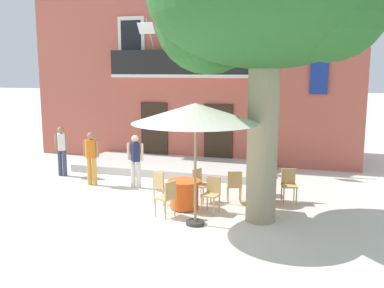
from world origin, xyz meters
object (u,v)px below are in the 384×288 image
(cafe_table_middle, at_px, (184,194))
(pedestrian_near_entrance, at_px, (91,155))
(plane_tree, at_px, (263,3))
(cafe_table_near_tree, at_px, (261,188))
(cafe_chair_near_tree_0, at_px, (234,184))
(cafe_chair_near_tree_2, at_px, (289,183))
(cafe_chair_near_tree_3, at_px, (257,177))
(cafe_chair_middle_2, at_px, (161,185))
(pedestrian_by_tree, at_px, (135,158))
(cafe_chair_middle_1, at_px, (200,183))
(cafe_chair_middle_3, at_px, (167,196))
(cafe_umbrella, at_px, (195,114))
(pedestrian_mid_plaza, at_px, (62,148))
(cafe_chair_near_tree_1, at_px, (267,191))
(cafe_chair_middle_0, at_px, (212,192))

(cafe_table_middle, xyz_separation_m, pedestrian_near_entrance, (-3.50, 1.44, 0.55))
(plane_tree, relative_size, cafe_table_near_tree, 7.91)
(cafe_chair_near_tree_0, xyz_separation_m, pedestrian_near_entrance, (-4.65, 0.60, 0.42))
(cafe_chair_near_tree_0, xyz_separation_m, cafe_chair_near_tree_2, (1.40, 0.56, 0.00))
(cafe_chair_near_tree_3, relative_size, cafe_chair_middle_2, 1.00)
(cafe_table_near_tree, distance_m, pedestrian_by_tree, 3.95)
(cafe_chair_middle_1, distance_m, cafe_chair_middle_3, 1.51)
(cafe_table_near_tree, height_order, cafe_umbrella, cafe_umbrella)
(pedestrian_by_tree, bearing_deg, cafe_chair_near_tree_3, 4.88)
(cafe_table_middle, bearing_deg, plane_tree, -8.25)
(pedestrian_mid_plaza, bearing_deg, cafe_chair_middle_2, -24.90)
(cafe_chair_middle_2, bearing_deg, cafe_table_middle, -15.99)
(cafe_chair_near_tree_1, bearing_deg, cafe_table_near_tree, 108.94)
(cafe_chair_near_tree_3, bearing_deg, cafe_umbrella, -109.60)
(cafe_table_near_tree, distance_m, cafe_table_middle, 2.17)
(cafe_chair_middle_3, bearing_deg, cafe_chair_middle_0, 34.25)
(cafe_chair_near_tree_0, distance_m, pedestrian_by_tree, 3.30)
(cafe_chair_near_tree_1, xyz_separation_m, cafe_chair_near_tree_3, (-0.46, 1.43, 0.00))
(cafe_chair_near_tree_1, xyz_separation_m, cafe_chair_middle_3, (-2.30, -1.14, 0.00))
(cafe_table_middle, distance_m, pedestrian_mid_plaza, 5.56)
(plane_tree, relative_size, pedestrian_near_entrance, 4.08)
(cafe_table_near_tree, xyz_separation_m, cafe_chair_near_tree_1, (0.24, -0.71, 0.14))
(cafe_chair_middle_0, relative_size, pedestrian_mid_plaza, 0.54)
(cafe_umbrella, bearing_deg, cafe_chair_middle_1, 102.13)
(cafe_chair_near_tree_0, bearing_deg, pedestrian_mid_plaza, 167.49)
(cafe_table_middle, distance_m, cafe_chair_middle_1, 0.77)
(pedestrian_mid_plaza, bearing_deg, plane_tree, -19.67)
(cafe_chair_middle_2, distance_m, pedestrian_near_entrance, 3.06)
(cafe_chair_near_tree_0, xyz_separation_m, cafe_chair_middle_0, (-0.40, -0.91, 0.00))
(pedestrian_mid_plaza, height_order, pedestrian_by_tree, pedestrian_mid_plaza)
(cafe_chair_near_tree_1, relative_size, pedestrian_by_tree, 0.56)
(cafe_chair_near_tree_3, bearing_deg, cafe_chair_middle_0, -114.51)
(cafe_chair_middle_3, bearing_deg, cafe_chair_near_tree_3, 54.50)
(cafe_table_near_tree, relative_size, cafe_chair_middle_0, 0.95)
(cafe_chair_near_tree_2, height_order, cafe_chair_middle_0, same)
(cafe_chair_middle_3, bearing_deg, cafe_chair_near_tree_0, 49.00)
(plane_tree, distance_m, cafe_chair_middle_0, 4.69)
(cafe_chair_middle_0, height_order, pedestrian_mid_plaza, pedestrian_mid_plaza)
(cafe_chair_middle_2, height_order, cafe_umbrella, cafe_umbrella)
(plane_tree, relative_size, cafe_chair_near_tree_1, 7.51)
(cafe_table_middle, relative_size, pedestrian_near_entrance, 0.52)
(pedestrian_near_entrance, bearing_deg, cafe_table_middle, -22.40)
(pedestrian_near_entrance, bearing_deg, cafe_chair_middle_1, -10.96)
(cafe_table_near_tree, bearing_deg, cafe_chair_middle_1, -165.87)
(plane_tree, height_order, pedestrian_mid_plaza, plane_tree)
(plane_tree, bearing_deg, cafe_chair_near_tree_2, 69.97)
(cafe_chair_near_tree_3, relative_size, pedestrian_near_entrance, 0.54)
(pedestrian_mid_plaza, distance_m, pedestrian_by_tree, 3.09)
(cafe_chair_near_tree_1, distance_m, cafe_chair_near_tree_3, 1.51)
(plane_tree, distance_m, cafe_umbrella, 2.90)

